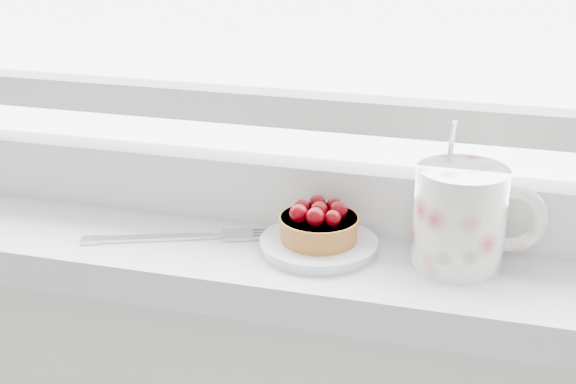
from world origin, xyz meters
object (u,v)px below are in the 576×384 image
(saucer, at_px, (319,245))
(fork, at_px, (184,237))
(floral_mug, at_px, (463,216))
(raspberry_tart, at_px, (319,224))

(saucer, height_order, fork, saucer)
(floral_mug, xyz_separation_m, fork, (-0.29, -0.02, -0.05))
(saucer, relative_size, floral_mug, 0.84)
(raspberry_tart, relative_size, floral_mug, 0.57)
(saucer, height_order, floral_mug, floral_mug)
(saucer, bearing_deg, raspberry_tart, -84.72)
(fork, bearing_deg, saucer, 4.53)
(raspberry_tart, distance_m, floral_mug, 0.15)
(raspberry_tart, distance_m, fork, 0.15)
(floral_mug, bearing_deg, raspberry_tart, -177.03)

